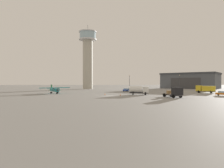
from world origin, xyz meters
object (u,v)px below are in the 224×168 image
truck_flatbed_black (175,93)px  car_blue (127,90)px  truck_box_yellow (205,89)px  airplane_teal (55,89)px  traffic_cone_near_left (120,95)px  truck_fuel_tanker_white (138,90)px  light_post_east (129,81)px  light_post_west (179,81)px  traffic_cone_near_right (105,94)px  control_tower (88,55)px  car_orange (224,93)px

truck_flatbed_black → car_blue: (-8.49, 33.53, -0.59)m
truck_flatbed_black → truck_box_yellow: truck_box_yellow is taller
airplane_teal → traffic_cone_near_left: 25.49m
truck_fuel_tanker_white → truck_box_yellow: bearing=25.3°
truck_fuel_tanker_white → car_blue: truck_fuel_tanker_white is taller
truck_box_yellow → traffic_cone_near_left: (-33.34, -11.42, -1.31)m
airplane_teal → light_post_east: 43.93m
light_post_east → traffic_cone_near_left: 42.89m
airplane_teal → truck_box_yellow: (56.07, -0.06, 0.11)m
car_blue → traffic_cone_near_left: 25.86m
light_post_west → traffic_cone_near_right: (-41.91, -42.00, -4.56)m
truck_flatbed_black → light_post_east: 50.26m
control_tower → truck_flatbed_black: control_tower is taller
airplane_teal → light_post_west: 68.63m
truck_box_yellow → car_blue: bearing=13.4°
airplane_teal → car_blue: (27.98, 13.83, -0.74)m
control_tower → light_post_east: (23.03, -14.06, -15.40)m
light_post_east → traffic_cone_near_left: light_post_east is taller
truck_flatbed_black → traffic_cone_near_right: truck_flatbed_black is taller
car_orange → car_blue: size_ratio=0.99×
car_blue → light_post_east: light_post_east is taller
control_tower → car_blue: control_tower is taller
airplane_teal → traffic_cone_near_left: bearing=31.1°
light_post_east → traffic_cone_near_right: light_post_east is taller
truck_flatbed_black → light_post_west: 57.98m
control_tower → traffic_cone_near_left: (14.05, -55.76, -19.87)m
control_tower → traffic_cone_near_left: control_tower is taller
traffic_cone_near_left → truck_box_yellow: bearing=18.9°
truck_flatbed_black → light_post_west: size_ratio=0.85×
traffic_cone_near_left → car_orange: bearing=-4.0°
control_tower → traffic_cone_near_left: bearing=-75.9°
traffic_cone_near_right → truck_box_yellow: bearing=13.0°
truck_box_yellow → traffic_cone_near_left: bearing=58.6°
control_tower → light_post_west: bearing=-12.2°
light_post_west → car_orange: bearing=-97.2°
light_post_west → traffic_cone_near_left: 58.34m
airplane_teal → light_post_east: size_ratio=1.26×
car_orange → traffic_cone_near_left: size_ratio=8.06×
truck_fuel_tanker_white → truck_box_yellow: 28.49m
traffic_cone_near_left → traffic_cone_near_right: traffic_cone_near_right is taller
truck_fuel_tanker_white → truck_box_yellow: size_ratio=0.97×
truck_flatbed_black → truck_fuel_tanker_white: bearing=-158.9°
traffic_cone_near_left → airplane_teal: bearing=153.2°
car_blue → car_orange: bearing=-104.9°
airplane_teal → traffic_cone_near_right: bearing=31.9°
truck_fuel_tanker_white → traffic_cone_near_right: (-10.83, -0.20, -1.30)m
truck_fuel_tanker_white → light_post_west: size_ratio=0.78×
car_orange → light_post_west: (5.90, 46.86, 4.14)m
airplane_teal → car_orange: (54.07, -13.67, -0.74)m
car_blue → truck_flatbed_black: bearing=-134.2°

